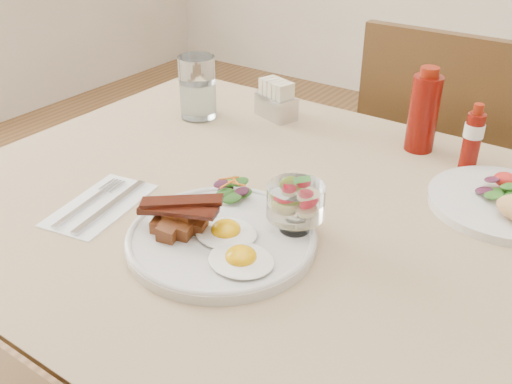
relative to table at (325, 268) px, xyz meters
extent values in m
cylinder|color=#4F3518|center=(-0.59, 0.36, -0.31)|extent=(0.06, 0.06, 0.71)
cube|color=#4F3518|center=(0.00, 0.00, 0.07)|extent=(1.30, 0.85, 0.04)
cube|color=tan|center=(0.00, 0.00, 0.09)|extent=(1.33, 0.88, 0.00)
cylinder|color=#4F3518|center=(-0.18, 0.57, -0.44)|extent=(0.04, 0.04, 0.45)
cylinder|color=#4F3518|center=(0.18, 0.57, -0.44)|extent=(0.04, 0.04, 0.45)
cylinder|color=#4F3518|center=(-0.18, 0.93, -0.44)|extent=(0.04, 0.04, 0.45)
cube|color=#4F3518|center=(0.00, 0.75, -0.20)|extent=(0.42, 0.42, 0.03)
cube|color=#4F3518|center=(0.00, 0.55, 0.04)|extent=(0.42, 0.03, 0.46)
cylinder|color=silver|center=(-0.10, -0.14, 0.10)|extent=(0.28, 0.28, 0.02)
ellipsoid|color=white|center=(-0.04, -0.18, 0.11)|extent=(0.10, 0.08, 0.01)
ellipsoid|color=#F9AC04|center=(-0.04, -0.18, 0.12)|extent=(0.04, 0.04, 0.03)
ellipsoid|color=white|center=(-0.10, -0.14, 0.11)|extent=(0.10, 0.08, 0.01)
ellipsoid|color=#F9AC04|center=(-0.10, -0.14, 0.12)|extent=(0.04, 0.04, 0.03)
cube|color=brown|center=(-0.17, -0.16, 0.12)|extent=(0.03, 0.03, 0.03)
cube|color=brown|center=(-0.14, -0.18, 0.12)|extent=(0.03, 0.03, 0.03)
cube|color=brown|center=(-0.18, -0.19, 0.12)|extent=(0.02, 0.02, 0.02)
cube|color=brown|center=(-0.13, -0.16, 0.12)|extent=(0.03, 0.03, 0.03)
cube|color=brown|center=(-0.16, -0.19, 0.12)|extent=(0.03, 0.03, 0.03)
cube|color=brown|center=(-0.18, -0.16, 0.12)|extent=(0.02, 0.02, 0.02)
cube|color=brown|center=(-0.15, -0.17, 0.14)|extent=(0.03, 0.03, 0.03)
cube|color=brown|center=(-0.16, -0.17, 0.13)|extent=(0.02, 0.02, 0.02)
cube|color=#46170B|center=(-0.16, -0.17, 0.14)|extent=(0.12, 0.07, 0.01)
cube|color=#46170B|center=(-0.15, -0.18, 0.15)|extent=(0.12, 0.06, 0.01)
cube|color=#46170B|center=(-0.16, -0.16, 0.15)|extent=(0.12, 0.08, 0.01)
ellipsoid|color=#214D14|center=(-0.15, -0.05, 0.11)|extent=(0.04, 0.04, 0.01)
ellipsoid|color=#214D14|center=(-0.14, -0.03, 0.11)|extent=(0.04, 0.03, 0.01)
ellipsoid|color=#3B1226|center=(-0.17, -0.04, 0.11)|extent=(0.03, 0.03, 0.01)
ellipsoid|color=#214D14|center=(-0.14, -0.06, 0.12)|extent=(0.04, 0.03, 0.01)
ellipsoid|color=#214D14|center=(-0.16, -0.06, 0.12)|extent=(0.04, 0.03, 0.01)
ellipsoid|color=#3B1226|center=(-0.14, -0.04, 0.12)|extent=(0.03, 0.03, 0.01)
ellipsoid|color=#214D14|center=(-0.16, -0.03, 0.13)|extent=(0.04, 0.03, 0.01)
ellipsoid|color=#214D14|center=(-0.15, -0.03, 0.13)|extent=(0.03, 0.03, 0.01)
ellipsoid|color=#3B1226|center=(-0.17, -0.06, 0.13)|extent=(0.03, 0.02, 0.01)
cylinder|color=orange|center=(-0.15, -0.04, 0.14)|extent=(0.03, 0.02, 0.01)
cylinder|color=orange|center=(-0.16, -0.04, 0.14)|extent=(0.03, 0.02, 0.01)
cylinder|color=orange|center=(-0.14, -0.05, 0.14)|extent=(0.03, 0.00, 0.01)
cylinder|color=orange|center=(-0.15, -0.06, 0.14)|extent=(0.01, 0.03, 0.01)
cylinder|color=white|center=(-0.02, -0.07, 0.11)|extent=(0.05, 0.05, 0.01)
cylinder|color=white|center=(-0.02, -0.07, 0.12)|extent=(0.02, 0.02, 0.02)
cylinder|color=white|center=(-0.02, -0.07, 0.15)|extent=(0.09, 0.09, 0.05)
cylinder|color=#FFF2B4|center=(-0.04, -0.06, 0.14)|extent=(0.02, 0.02, 0.01)
cylinder|color=#FFF2B4|center=(-0.01, -0.07, 0.15)|extent=(0.02, 0.02, 0.01)
cylinder|color=#FFF2B4|center=(-0.03, -0.05, 0.15)|extent=(0.02, 0.02, 0.01)
cylinder|color=#8FC63C|center=(-0.04, -0.06, 0.17)|extent=(0.03, 0.03, 0.01)
cone|color=red|center=(-0.01, -0.07, 0.17)|extent=(0.02, 0.02, 0.02)
cone|color=red|center=(-0.03, -0.07, 0.17)|extent=(0.02, 0.02, 0.02)
cone|color=red|center=(-0.02, -0.05, 0.18)|extent=(0.02, 0.02, 0.02)
ellipsoid|color=#3A8530|center=(-0.02, -0.06, 0.19)|extent=(0.02, 0.01, 0.00)
ellipsoid|color=#3A8530|center=(-0.01, -0.06, 0.19)|extent=(0.02, 0.01, 0.00)
cylinder|color=silver|center=(0.21, 0.21, 0.10)|extent=(0.24, 0.24, 0.01)
ellipsoid|color=#214D14|center=(0.19, 0.21, 0.11)|extent=(0.04, 0.04, 0.01)
ellipsoid|color=#3B1226|center=(0.18, 0.20, 0.11)|extent=(0.04, 0.03, 0.01)
ellipsoid|color=#214D14|center=(0.20, 0.18, 0.12)|extent=(0.04, 0.03, 0.01)
ellipsoid|color=#214D14|center=(0.22, 0.20, 0.12)|extent=(0.03, 0.03, 0.01)
ellipsoid|color=#3B1226|center=(0.18, 0.23, 0.12)|extent=(0.03, 0.03, 0.01)
ellipsoid|color=#214D14|center=(0.21, 0.21, 0.12)|extent=(0.04, 0.03, 0.01)
ellipsoid|color=red|center=(0.20, 0.24, 0.12)|extent=(0.04, 0.03, 0.02)
cylinder|color=#5F0A05|center=(0.02, 0.34, 0.16)|extent=(0.07, 0.07, 0.15)
cylinder|color=maroon|center=(0.02, 0.34, 0.25)|extent=(0.05, 0.05, 0.02)
cylinder|color=#5F0A05|center=(0.12, 0.31, 0.14)|extent=(0.04, 0.04, 0.11)
cylinder|color=silver|center=(0.12, 0.31, 0.16)|extent=(0.04, 0.04, 0.02)
cylinder|color=maroon|center=(0.12, 0.31, 0.20)|extent=(0.02, 0.02, 0.02)
cube|color=#BBBBC0|center=(-0.30, 0.31, 0.11)|extent=(0.10, 0.08, 0.05)
cube|color=beige|center=(-0.33, 0.32, 0.14)|extent=(0.02, 0.04, 0.06)
cube|color=beige|center=(-0.32, 0.32, 0.14)|extent=(0.02, 0.04, 0.06)
cube|color=beige|center=(-0.30, 0.31, 0.14)|extent=(0.02, 0.04, 0.06)
cube|color=beige|center=(-0.29, 0.31, 0.14)|extent=(0.02, 0.04, 0.06)
cube|color=beige|center=(-0.27, 0.30, 0.14)|extent=(0.02, 0.04, 0.06)
cylinder|color=white|center=(-0.45, 0.22, 0.16)|extent=(0.08, 0.08, 0.14)
cylinder|color=silver|center=(-0.45, 0.22, 0.13)|extent=(0.07, 0.07, 0.08)
cube|color=white|center=(-0.33, -0.17, 0.09)|extent=(0.13, 0.20, 0.00)
cube|color=#BBBBC0|center=(-0.31, -0.16, 0.09)|extent=(0.04, 0.18, 0.00)
cube|color=#BBBBC0|center=(-0.35, -0.20, 0.09)|extent=(0.03, 0.12, 0.00)
cube|color=#BBBBC0|center=(-0.37, -0.12, 0.09)|extent=(0.01, 0.04, 0.00)
cube|color=#BBBBC0|center=(-0.37, -0.12, 0.09)|extent=(0.01, 0.04, 0.00)
cube|color=#BBBBC0|center=(-0.36, -0.12, 0.09)|extent=(0.01, 0.04, 0.00)
cube|color=#BBBBC0|center=(-0.35, -0.11, 0.09)|extent=(0.01, 0.04, 0.00)
camera|label=1|loc=(0.34, -0.68, 0.57)|focal=40.00mm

